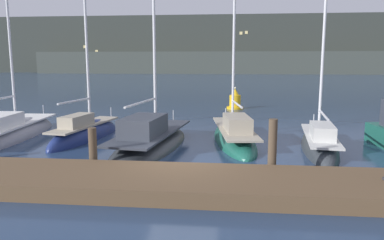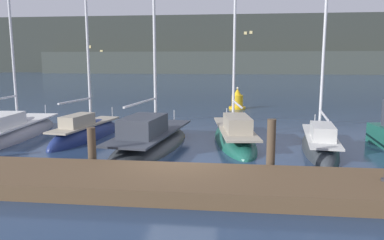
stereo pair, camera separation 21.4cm
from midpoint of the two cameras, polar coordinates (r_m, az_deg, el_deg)
name	(u,v)px [view 1 (the left image)]	position (r m, az deg, el deg)	size (l,w,h in m)	color
ground_plane	(181,171)	(12.84, -2.14, -7.82)	(400.00, 400.00, 0.00)	navy
dock	(173,182)	(11.03, -3.51, -9.48)	(26.44, 2.80, 0.45)	brown
mooring_pile_1	(93,149)	(13.21, -15.31, -4.33)	(0.28, 0.28, 1.48)	#4C3D2D
mooring_pile_2	(272,148)	(12.35, 11.66, -4.17)	(0.28, 0.28, 1.88)	#4C3D2D
sailboat_berth_1	(9,136)	(20.16, -26.36, -2.19)	(2.66, 8.53, 13.21)	gray
sailboat_berth_2	(85,137)	(18.65, -16.29, -2.48)	(2.19, 5.98, 8.00)	navy
sailboat_berth_3	(151,144)	(16.18, -6.71, -3.60)	(3.18, 7.74, 11.91)	#2D3338
sailboat_berth_4	(234,139)	(17.38, 6.09, -2.84)	(2.64, 7.25, 9.79)	#195647
sailboat_berth_5	(319,147)	(16.67, 18.48, -3.89)	(2.10, 6.24, 9.54)	#2D3338
channel_buoy	(235,101)	(29.12, 6.36, 2.89)	(1.28, 1.28, 1.69)	gold
hillside_backdrop	(234,47)	(114.10, 6.36, 10.99)	(240.00, 23.00, 16.27)	#333833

